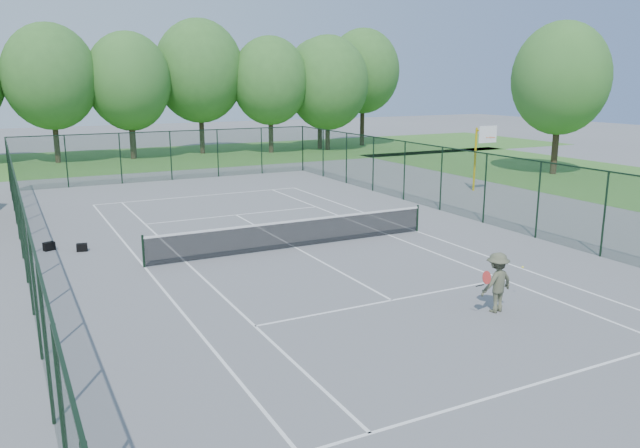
{
  "coord_description": "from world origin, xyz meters",
  "views": [
    {
      "loc": [
        -9.39,
        -20.18,
        6.02
      ],
      "look_at": [
        0.0,
        -2.0,
        1.3
      ],
      "focal_mm": 35.0,
      "sensor_mm": 36.0,
      "label": 1
    }
  ],
  "objects": [
    {
      "name": "sports_bag_b",
      "position": [
        -7.07,
        3.06,
        0.14
      ],
      "size": [
        0.4,
        0.29,
        0.28
      ],
      "primitive_type": "cube",
      "rotation": [
        0.0,
        0.0,
        -0.19
      ],
      "color": "black",
      "rests_on": "ground"
    },
    {
      "name": "basketball_goal",
      "position": [
        14.05,
        5.97,
        2.57
      ],
      "size": [
        1.2,
        1.43,
        3.65
      ],
      "color": "gold",
      "rests_on": "ground"
    },
    {
      "name": "grass_far",
      "position": [
        0.0,
        30.0,
        0.01
      ],
      "size": [
        80.0,
        16.0,
        0.01
      ],
      "primitive_type": "cube",
      "color": "#488531",
      "rests_on": "ground"
    },
    {
      "name": "court_lines",
      "position": [
        0.0,
        0.0,
        0.0
      ],
      "size": [
        11.05,
        23.85,
        0.01
      ],
      "color": "white",
      "rests_on": "ground"
    },
    {
      "name": "tree_line_far",
      "position": [
        0.0,
        30.0,
        5.99
      ],
      "size": [
        39.4,
        6.4,
        9.7
      ],
      "color": "#3A2C1E",
      "rests_on": "ground"
    },
    {
      "name": "ground",
      "position": [
        0.0,
        0.0,
        0.0
      ],
      "size": [
        140.0,
        140.0,
        0.0
      ],
      "primitive_type": "plane",
      "color": "gray",
      "rests_on": "ground"
    },
    {
      "name": "fence_enclosure",
      "position": [
        0.0,
        0.0,
        1.56
      ],
      "size": [
        18.05,
        36.05,
        3.02
      ],
      "color": "#193721",
      "rests_on": "ground"
    },
    {
      "name": "tennis_player",
      "position": [
        1.98,
        -8.37,
        0.81
      ],
      "size": [
        2.19,
        0.8,
        1.62
      ],
      "color": "#565941",
      "rests_on": "ground"
    },
    {
      "name": "tennis_net",
      "position": [
        0.0,
        0.0,
        0.58
      ],
      "size": [
        11.08,
        0.08,
        1.1
      ],
      "color": "black",
      "rests_on": "ground"
    },
    {
      "name": "tree_side",
      "position": [
        22.99,
        9.02,
        6.13
      ],
      "size": [
        6.14,
        6.14,
        9.73
      ],
      "color": "#3A2C1E",
      "rests_on": "ground"
    },
    {
      "name": "grass_side",
      "position": [
        24.0,
        4.0,
        0.01
      ],
      "size": [
        14.0,
        40.0,
        0.01
      ],
      "primitive_type": "cube",
      "color": "#488531",
      "rests_on": "ground"
    },
    {
      "name": "sports_bag_a",
      "position": [
        -8.11,
        3.74,
        0.15
      ],
      "size": [
        0.44,
        0.36,
        0.31
      ],
      "primitive_type": "cube",
      "rotation": [
        0.0,
        0.0,
        0.41
      ],
      "color": "black",
      "rests_on": "ground"
    }
  ]
}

